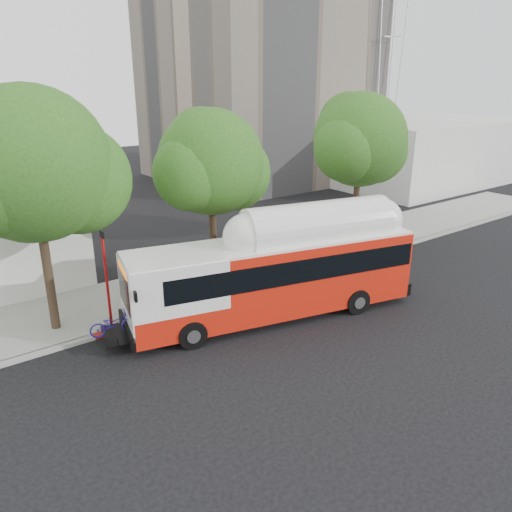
{
  "coord_description": "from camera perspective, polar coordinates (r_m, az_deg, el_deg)",
  "views": [
    {
      "loc": [
        -13.34,
        -14.16,
        9.83
      ],
      "look_at": [
        -0.58,
        3.0,
        2.19
      ],
      "focal_mm": 35.0,
      "sensor_mm": 36.0,
      "label": 1
    }
  ],
  "objects": [
    {
      "name": "horizon_block",
      "position": [
        53.25,
        18.75,
        11.27
      ],
      "size": [
        20.0,
        12.0,
        6.0
      ],
      "primitive_type": "cube",
      "color": "silver",
      "rests_on": "ground"
    },
    {
      "name": "signal_pole",
      "position": [
        21.04,
        -16.69,
        -2.66
      ],
      "size": [
        0.12,
        0.39,
        4.17
      ],
      "color": "#A81113",
      "rests_on": "ground"
    },
    {
      "name": "street_tree_right",
      "position": [
        30.54,
        12.27,
        12.5
      ],
      "size": [
        6.21,
        5.4,
        9.18
      ],
      "color": "#2D2116",
      "rests_on": "ground"
    },
    {
      "name": "street_tree_left",
      "position": [
        20.55,
        -22.91,
        9.1
      ],
      "size": [
        6.67,
        5.8,
        9.74
      ],
      "color": "#2D2116",
      "rests_on": "ground"
    },
    {
      "name": "ground",
      "position": [
        21.8,
        5.99,
        -7.27
      ],
      "size": [
        120.0,
        120.0,
        0.0
      ],
      "primitive_type": "plane",
      "color": "black",
      "rests_on": "ground"
    },
    {
      "name": "curb_strip",
      "position": [
        24.48,
        -0.16,
        -3.83
      ],
      "size": [
        60.0,
        0.3,
        0.15
      ],
      "primitive_type": "cube",
      "color": "gray",
      "rests_on": "ground"
    },
    {
      "name": "sidewalk",
      "position": [
        26.46,
        -3.51,
        -2.02
      ],
      "size": [
        60.0,
        5.0,
        0.15
      ],
      "primitive_type": "cube",
      "color": "gray",
      "rests_on": "ground"
    },
    {
      "name": "street_tree_mid",
      "position": [
        24.22,
        -4.41,
        10.27
      ],
      "size": [
        5.75,
        5.0,
        8.62
      ],
      "color": "#2D2116",
      "rests_on": "ground"
    },
    {
      "name": "transit_bus",
      "position": [
        21.33,
        2.24,
        -2.35
      ],
      "size": [
        13.54,
        5.41,
        3.95
      ],
      "rotation": [
        0.0,
        0.0,
        -0.23
      ],
      "color": "red",
      "rests_on": "ground"
    },
    {
      "name": "red_curb_segment",
      "position": [
        22.98,
        -6.21,
        -5.57
      ],
      "size": [
        10.0,
        0.32,
        0.16
      ],
      "primitive_type": "cube",
      "color": "maroon",
      "rests_on": "ground"
    }
  ]
}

